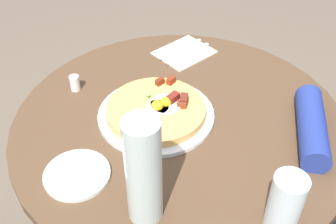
{
  "coord_description": "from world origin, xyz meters",
  "views": [
    {
      "loc": [
        -0.78,
        0.26,
        1.43
      ],
      "look_at": [
        0.01,
        0.03,
        0.73
      ],
      "focal_mm": 43.91,
      "sensor_mm": 36.0,
      "label": 1
    }
  ],
  "objects_px": {
    "bread_plate": "(77,175)",
    "fork": "(181,49)",
    "water_glass": "(285,203)",
    "pizza_plate": "(156,115)",
    "knife": "(188,54)",
    "water_bottle": "(144,172)",
    "dining_table": "(179,162)",
    "breakfast_pizza": "(157,109)",
    "salt_shaker": "(75,83)"
  },
  "relations": [
    {
      "from": "bread_plate",
      "to": "breakfast_pizza",
      "type": "bearing_deg",
      "value": -56.6
    },
    {
      "from": "fork",
      "to": "knife",
      "type": "xyz_separation_m",
      "value": [
        -0.03,
        -0.02,
        0.0
      ]
    },
    {
      "from": "pizza_plate",
      "to": "salt_shaker",
      "type": "xyz_separation_m",
      "value": [
        0.18,
        0.19,
        0.02
      ]
    },
    {
      "from": "water_glass",
      "to": "pizza_plate",
      "type": "bearing_deg",
      "value": 21.75
    },
    {
      "from": "pizza_plate",
      "to": "fork",
      "type": "xyz_separation_m",
      "value": [
        0.3,
        -0.16,
        0.0
      ]
    },
    {
      "from": "dining_table",
      "to": "bread_plate",
      "type": "distance_m",
      "value": 0.36
    },
    {
      "from": "breakfast_pizza",
      "to": "salt_shaker",
      "type": "height_order",
      "value": "breakfast_pizza"
    },
    {
      "from": "dining_table",
      "to": "bread_plate",
      "type": "xyz_separation_m",
      "value": [
        -0.12,
        0.28,
        0.17
      ]
    },
    {
      "from": "breakfast_pizza",
      "to": "knife",
      "type": "distance_m",
      "value": 0.32
    },
    {
      "from": "breakfast_pizza",
      "to": "fork",
      "type": "distance_m",
      "value": 0.34
    },
    {
      "from": "bread_plate",
      "to": "fork",
      "type": "relative_size",
      "value": 0.85
    },
    {
      "from": "fork",
      "to": "water_glass",
      "type": "distance_m",
      "value": 0.69
    },
    {
      "from": "pizza_plate",
      "to": "bread_plate",
      "type": "height_order",
      "value": "pizza_plate"
    },
    {
      "from": "pizza_plate",
      "to": "dining_table",
      "type": "bearing_deg",
      "value": -115.53
    },
    {
      "from": "pizza_plate",
      "to": "water_glass",
      "type": "height_order",
      "value": "water_glass"
    },
    {
      "from": "breakfast_pizza",
      "to": "water_glass",
      "type": "bearing_deg",
      "value": -158.63
    },
    {
      "from": "dining_table",
      "to": "water_glass",
      "type": "height_order",
      "value": "water_glass"
    },
    {
      "from": "breakfast_pizza",
      "to": "fork",
      "type": "height_order",
      "value": "breakfast_pizza"
    },
    {
      "from": "dining_table",
      "to": "salt_shaker",
      "type": "relative_size",
      "value": 19.39
    },
    {
      "from": "breakfast_pizza",
      "to": "fork",
      "type": "xyz_separation_m",
      "value": [
        0.3,
        -0.16,
        -0.02
      ]
    },
    {
      "from": "fork",
      "to": "water_bottle",
      "type": "xyz_separation_m",
      "value": [
        -0.59,
        0.26,
        0.12
      ]
    },
    {
      "from": "dining_table",
      "to": "water_bottle",
      "type": "bearing_deg",
      "value": 149.16
    },
    {
      "from": "pizza_plate",
      "to": "bread_plate",
      "type": "distance_m",
      "value": 0.27
    },
    {
      "from": "fork",
      "to": "water_glass",
      "type": "height_order",
      "value": "water_glass"
    },
    {
      "from": "dining_table",
      "to": "knife",
      "type": "xyz_separation_m",
      "value": [
        0.29,
        -0.12,
        0.17
      ]
    },
    {
      "from": "dining_table",
      "to": "knife",
      "type": "bearing_deg",
      "value": -22.11
    },
    {
      "from": "fork",
      "to": "breakfast_pizza",
      "type": "bearing_deg",
      "value": 36.59
    },
    {
      "from": "fork",
      "to": "water_bottle",
      "type": "relative_size",
      "value": 0.71
    },
    {
      "from": "knife",
      "to": "water_glass",
      "type": "height_order",
      "value": "water_glass"
    },
    {
      "from": "dining_table",
      "to": "water_bottle",
      "type": "height_order",
      "value": "water_bottle"
    },
    {
      "from": "salt_shaker",
      "to": "pizza_plate",
      "type": "bearing_deg",
      "value": -133.01
    },
    {
      "from": "knife",
      "to": "bread_plate",
      "type": "bearing_deg",
      "value": 20.54
    },
    {
      "from": "pizza_plate",
      "to": "fork",
      "type": "height_order",
      "value": "pizza_plate"
    },
    {
      "from": "salt_shaker",
      "to": "water_bottle",
      "type": "bearing_deg",
      "value": -168.83
    },
    {
      "from": "bread_plate",
      "to": "knife",
      "type": "height_order",
      "value": "bread_plate"
    },
    {
      "from": "fork",
      "to": "dining_table",
      "type": "bearing_deg",
      "value": 47.13
    },
    {
      "from": "water_glass",
      "to": "salt_shaker",
      "type": "distance_m",
      "value": 0.67
    },
    {
      "from": "pizza_plate",
      "to": "bread_plate",
      "type": "bearing_deg",
      "value": 123.68
    },
    {
      "from": "breakfast_pizza",
      "to": "water_bottle",
      "type": "distance_m",
      "value": 0.33
    },
    {
      "from": "dining_table",
      "to": "fork",
      "type": "distance_m",
      "value": 0.38
    },
    {
      "from": "pizza_plate",
      "to": "bread_plate",
      "type": "xyz_separation_m",
      "value": [
        -0.15,
        0.23,
        -0.0
      ]
    },
    {
      "from": "dining_table",
      "to": "water_bottle",
      "type": "distance_m",
      "value": 0.43
    },
    {
      "from": "water_glass",
      "to": "water_bottle",
      "type": "height_order",
      "value": "water_bottle"
    },
    {
      "from": "bread_plate",
      "to": "water_bottle",
      "type": "bearing_deg",
      "value": -138.05
    },
    {
      "from": "water_glass",
      "to": "water_bottle",
      "type": "xyz_separation_m",
      "value": [
        0.1,
        0.26,
        0.06
      ]
    },
    {
      "from": "knife",
      "to": "water_bottle",
      "type": "bearing_deg",
      "value": 38.34
    },
    {
      "from": "fork",
      "to": "knife",
      "type": "distance_m",
      "value": 0.04
    },
    {
      "from": "bread_plate",
      "to": "dining_table",
      "type": "bearing_deg",
      "value": -66.61
    },
    {
      "from": "fork",
      "to": "salt_shaker",
      "type": "distance_m",
      "value": 0.37
    },
    {
      "from": "water_glass",
      "to": "salt_shaker",
      "type": "bearing_deg",
      "value": 31.37
    }
  ]
}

